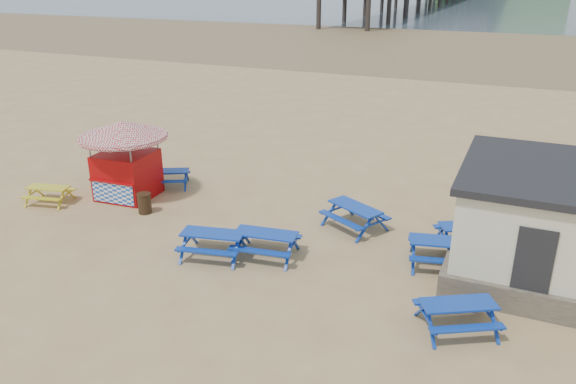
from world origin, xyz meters
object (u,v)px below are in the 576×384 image
at_px(ice_cream_kiosk, 125,150).
at_px(litter_bin, 144,203).
at_px(picnic_table_blue_a, 169,178).
at_px(picnic_table_blue_b, 355,217).
at_px(picnic_table_yellow, 49,195).

height_order(ice_cream_kiosk, litter_bin, ice_cream_kiosk).
xyz_separation_m(picnic_table_blue_a, ice_cream_kiosk, (-0.79, -1.50, 1.55)).
bearing_deg(ice_cream_kiosk, litter_bin, -38.65).
distance_m(picnic_table_blue_a, ice_cream_kiosk, 2.30).
relative_size(picnic_table_blue_b, picnic_table_yellow, 1.36).
bearing_deg(litter_bin, picnic_table_blue_b, 13.72).
xyz_separation_m(picnic_table_blue_b, litter_bin, (-7.32, -1.79, -0.03)).
distance_m(picnic_table_blue_b, ice_cream_kiosk, 9.02).
xyz_separation_m(picnic_table_blue_a, picnic_table_yellow, (-3.10, -3.25, -0.02)).
distance_m(ice_cream_kiosk, litter_bin, 2.42).
relative_size(picnic_table_blue_b, ice_cream_kiosk, 0.69).
xyz_separation_m(picnic_table_blue_b, picnic_table_yellow, (-11.18, -2.45, -0.08)).
distance_m(picnic_table_yellow, litter_bin, 3.92).
xyz_separation_m(picnic_table_blue_b, ice_cream_kiosk, (-8.87, -0.70, 1.48)).
height_order(picnic_table_blue_b, picnic_table_yellow, picnic_table_blue_b).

